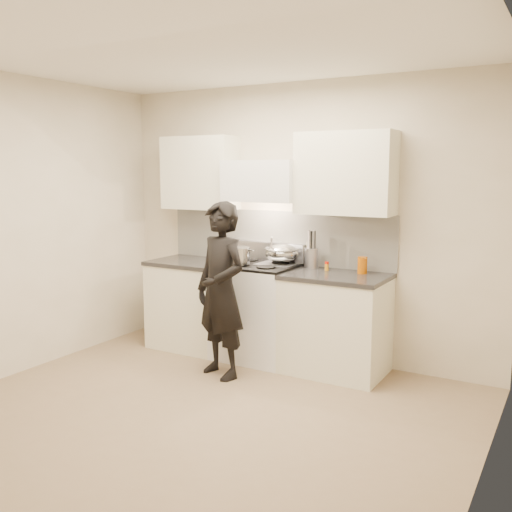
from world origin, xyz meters
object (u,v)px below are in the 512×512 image
(stove, at_px, (257,311))
(wok, at_px, (282,253))
(utensil_crock, at_px, (311,257))
(person, at_px, (221,290))
(counter_right, at_px, (336,323))

(stove, xyz_separation_m, wok, (0.20, 0.14, 0.58))
(utensil_crock, relative_size, person, 0.23)
(counter_right, height_order, person, person)
(utensil_crock, bearing_deg, person, -122.92)
(utensil_crock, bearing_deg, wok, -169.73)
(counter_right, bearing_deg, utensil_crock, 150.51)
(counter_right, bearing_deg, person, -144.80)
(counter_right, xyz_separation_m, wok, (-0.63, 0.14, 0.59))
(utensil_crock, distance_m, person, 0.98)
(stove, xyz_separation_m, counter_right, (0.83, 0.00, -0.01))
(stove, height_order, utensil_crock, utensil_crock)
(stove, distance_m, utensil_crock, 0.77)
(counter_right, distance_m, utensil_crock, 0.69)
(counter_right, bearing_deg, wok, 167.50)
(stove, xyz_separation_m, person, (-0.03, -0.60, 0.32))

